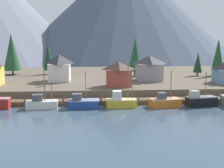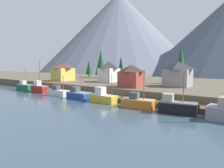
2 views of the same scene
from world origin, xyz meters
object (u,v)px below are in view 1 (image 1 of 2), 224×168
(fishing_boat_yellow, at_px, (121,101))
(house_grey, at_px, (149,68))
(fishing_boat_white, at_px, (42,103))
(conifer_mid_right, at_px, (218,54))
(conifer_near_left, at_px, (198,63))
(conifer_near_right, at_px, (48,57))
(fishing_boat_orange, at_px, (165,102))
(house_red, at_px, (119,74))
(conifer_back_right, at_px, (12,52))
(house_white, at_px, (60,68))
(conifer_far_right, at_px, (135,54))
(fishing_boat_black, at_px, (201,100))
(fishing_boat_blue, at_px, (83,103))

(fishing_boat_yellow, distance_m, house_grey, 23.28)
(fishing_boat_white, relative_size, conifer_mid_right, 0.72)
(conifer_near_left, bearing_deg, conifer_near_right, 171.76)
(fishing_boat_orange, bearing_deg, fishing_boat_white, 169.47)
(house_red, relative_size, conifer_back_right, 0.46)
(conifer_mid_right, bearing_deg, fishing_boat_white, -149.21)
(house_red, bearing_deg, fishing_boat_yellow, -92.94)
(house_white, height_order, conifer_near_left, house_white)
(fishing_boat_orange, relative_size, conifer_far_right, 0.63)
(fishing_boat_white, xyz_separation_m, house_white, (1.34, 21.22, 5.23))
(fishing_boat_black, relative_size, conifer_near_right, 0.73)
(house_grey, height_order, conifer_far_right, conifer_far_right)
(fishing_boat_blue, distance_m, conifer_near_left, 46.50)
(conifer_far_right, bearing_deg, fishing_boat_orange, -86.85)
(fishing_boat_white, height_order, conifer_back_right, conifer_back_right)
(fishing_boat_blue, xyz_separation_m, conifer_near_left, (35.11, 29.97, 5.64))
(house_white, height_order, conifer_back_right, conifer_back_right)
(fishing_boat_blue, xyz_separation_m, fishing_boat_black, (24.63, -0.17, 0.18))
(conifer_back_right, bearing_deg, fishing_boat_orange, -42.19)
(conifer_near_left, distance_m, conifer_near_right, 48.12)
(house_grey, relative_size, conifer_back_right, 0.54)
(house_red, distance_m, conifer_mid_right, 38.08)
(house_white, bearing_deg, fishing_boat_yellow, -54.94)
(fishing_boat_white, distance_m, fishing_boat_orange, 25.40)
(fishing_boat_white, bearing_deg, fishing_boat_orange, -5.56)
(conifer_back_right, height_order, conifer_far_right, conifer_back_right)
(fishing_boat_blue, height_order, conifer_mid_right, conifer_mid_right)
(fishing_boat_orange, bearing_deg, house_red, 116.92)
(house_red, distance_m, conifer_far_right, 20.91)
(fishing_boat_orange, distance_m, house_white, 32.74)
(conifer_near_left, height_order, conifer_mid_right, conifer_mid_right)
(conifer_near_left, distance_m, conifer_mid_right, 6.84)
(conifer_near_right, bearing_deg, fishing_boat_black, -44.93)
(fishing_boat_yellow, bearing_deg, fishing_boat_white, 178.82)
(fishing_boat_blue, relative_size, house_white, 1.03)
(house_red, height_order, conifer_near_left, conifer_near_left)
(fishing_boat_white, xyz_separation_m, fishing_boat_blue, (8.42, -0.10, -0.00))
(fishing_boat_yellow, bearing_deg, fishing_boat_orange, -4.37)
(house_white, xyz_separation_m, conifer_far_right, (22.34, 9.43, 2.99))
(conifer_back_right, bearing_deg, house_grey, -21.26)
(house_red, bearing_deg, conifer_mid_right, 29.12)
(conifer_near_right, bearing_deg, fishing_boat_orange, -51.57)
(house_grey, distance_m, conifer_far_right, 10.88)
(house_white, distance_m, conifer_mid_right, 49.34)
(house_white, bearing_deg, conifer_mid_right, 9.93)
(house_red, height_order, conifer_near_right, conifer_near_right)
(fishing_boat_orange, distance_m, conifer_back_right, 56.07)
(fishing_boat_blue, bearing_deg, conifer_near_right, 109.31)
(fishing_boat_black, relative_size, house_grey, 1.02)
(fishing_boat_yellow, bearing_deg, house_red, 85.57)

